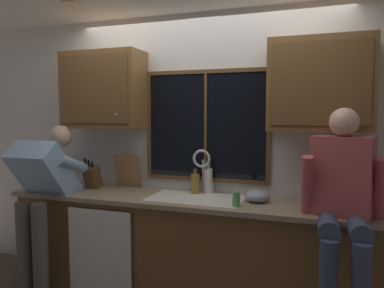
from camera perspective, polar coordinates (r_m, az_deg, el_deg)
The scene contains 23 objects.
back_wall at distance 3.38m, azimuth 2.35°, elevation -1.33°, with size 5.69×0.12×2.55m, color silver.
ceiling_downlight_left at distance 3.34m, azimuth -18.80°, elevation 20.34°, with size 0.14×0.14×0.01m, color #FFEAB2.
window_glass at distance 3.29m, azimuth 2.23°, elevation 2.87°, with size 1.10×0.02×0.95m, color black.
window_frame_top at distance 3.30m, azimuth 2.21°, elevation 11.43°, with size 1.17×0.02×0.04m, color brown.
window_frame_bottom at distance 3.34m, azimuth 2.15°, elevation -5.62°, with size 1.17×0.02×0.04m, color brown.
window_frame_left at distance 3.49m, azimuth -6.80°, elevation 2.95°, with size 0.04×0.02×0.95m, color brown.
window_frame_right at distance 3.17m, azimuth 12.08°, elevation 2.69°, with size 0.04×0.02×0.95m, color brown.
window_mullion_center at distance 3.28m, azimuth 2.17°, elevation 2.86°, with size 0.02×0.02×0.95m, color brown.
lower_cabinet_run at distance 3.25m, azimuth 0.47°, elevation -16.77°, with size 3.29×0.58×0.88m, color brown.
countertop at distance 3.10m, azimuth 0.35°, elevation -8.96°, with size 3.35×0.62×0.04m, color gray.
dishwasher_front at distance 3.29m, azimuth -14.47°, elevation -16.35°, with size 0.60×0.02×0.74m, color white.
upper_cabinet_left at distance 3.56m, azimuth -13.84°, elevation 8.28°, with size 0.78×0.36×0.72m.
upper_cabinet_right at distance 3.00m, azimuth 19.58°, elevation 8.80°, with size 0.78×0.36×0.72m.
sink at distance 3.12m, azimuth 0.63°, elevation -10.32°, with size 0.80×0.46×0.21m.
faucet at distance 3.21m, azimuth 1.77°, elevation -3.48°, with size 0.18×0.09×0.40m.
person_standing at distance 3.50m, azimuth -22.47°, elevation -6.89°, with size 0.53×0.70×1.53m.
person_sitting_on_counter at distance 2.65m, azimuth 22.82°, elevation -7.17°, with size 0.54×0.65×1.26m.
knife_block at distance 3.60m, azimuth -15.51°, elevation -5.10°, with size 0.12×0.18×0.32m.
cutting_board at distance 3.57m, azimuth -10.11°, elevation -4.30°, with size 0.27×0.02×0.32m, color #997047.
mixing_bowl at distance 3.01m, azimuth 10.27°, elevation -8.13°, with size 0.21×0.21×0.10m, color #8C99A8.
soap_dispenser at distance 2.82m, azimuth 7.02°, elevation -8.62°, with size 0.06×0.07×0.17m.
bottle_green_glass at distance 3.25m, azimuth 0.52°, elevation -6.21°, with size 0.07×0.07×0.23m.
bottle_tall_clear at distance 3.25m, azimuth 2.61°, elevation -5.75°, with size 0.07×0.07×0.29m.
Camera 1 is at (0.95, -3.16, 1.64)m, focal length 33.61 mm.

